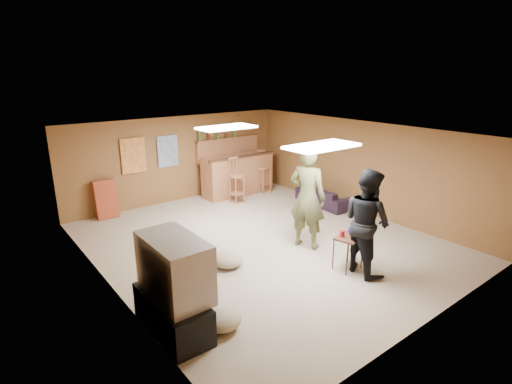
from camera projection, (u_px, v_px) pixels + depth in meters
ground at (262, 242)px, 8.06m from camera, size 7.00×7.00×0.00m
ceiling at (263, 133)px, 7.42m from camera, size 6.00×7.00×0.02m
wall_back at (178, 159)px, 10.38m from camera, size 6.00×0.02×2.20m
wall_front at (433, 251)px, 5.10m from camera, size 6.00×0.02×2.20m
wall_left at (106, 225)px, 5.98m from camera, size 0.02×7.00×2.20m
wall_right at (360, 167)px, 9.50m from camera, size 0.02×7.00×2.20m
tv_stand at (173, 313)px, 5.26m from camera, size 0.55×1.30×0.50m
dvd_box at (188, 314)px, 5.42m from camera, size 0.35×0.50×0.08m
tv_body at (174, 267)px, 5.11m from camera, size 0.60×1.10×0.80m
tv_screen at (196, 261)px, 5.29m from camera, size 0.02×0.95×0.65m
bar_counter at (238, 175)px, 11.01m from camera, size 2.00×0.60×1.10m
bar_lip at (243, 157)px, 10.66m from camera, size 2.10×0.12×0.05m
bar_shelf at (228, 138)px, 11.07m from camera, size 2.00×0.18×0.05m
bar_backing at (228, 149)px, 11.17m from camera, size 2.00×0.14×0.60m
poster_left at (133, 156)px, 9.57m from camera, size 0.60×0.03×0.85m
poster_right at (168, 151)px, 10.10m from camera, size 0.55×0.03×0.80m
folding_chair_stack at (106, 199)px, 9.25m from camera, size 0.50×0.26×0.91m
ceiling_panel_front at (322, 146)px, 6.29m from camera, size 1.20×0.60×0.04m
ceiling_panel_back at (227, 127)px, 8.33m from camera, size 1.20×0.60×0.04m
person_olive at (307, 198)px, 7.57m from camera, size 0.70×0.85×2.00m
person_black at (367, 222)px, 6.63m from camera, size 0.83×0.99×1.81m
sofa at (324, 196)px, 10.21m from camera, size 0.72×1.61×0.46m
tray_table at (348, 253)px, 6.88m from camera, size 0.54×0.47×0.60m
cup_red_near at (342, 234)px, 6.78m from camera, size 0.08×0.08×0.11m
cup_red_far at (355, 234)px, 6.78m from camera, size 0.08×0.08×0.11m
cup_blue at (350, 230)px, 6.94m from camera, size 0.07×0.07×0.10m
bar_stool_left at (237, 178)px, 10.24m from camera, size 0.42×0.42×1.32m
bar_stool_right at (264, 170)px, 11.15m from camera, size 0.43×0.43×1.30m
cushion_near_tv at (228, 259)px, 7.03m from camera, size 0.58×0.58×0.25m
cushion_mid at (192, 258)px, 7.13m from camera, size 0.56×0.56×0.21m
cushion_far at (221, 319)px, 5.35m from camera, size 0.61×0.61×0.25m
bottle_row at (218, 134)px, 10.81m from camera, size 1.20×0.08×0.26m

